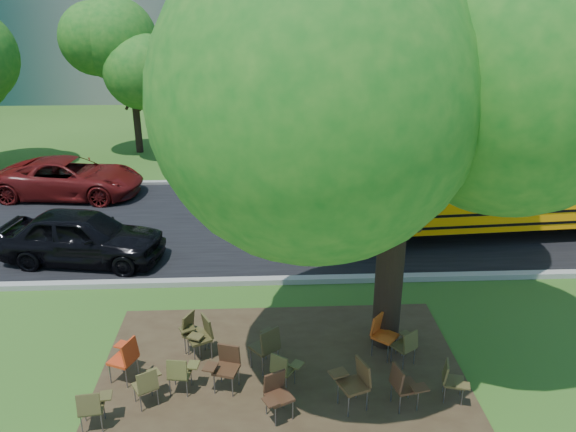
{
  "coord_description": "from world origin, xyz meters",
  "views": [
    {
      "loc": [
        0.7,
        -9.64,
        6.86
      ],
      "look_at": [
        1.35,
        4.32,
        1.3
      ],
      "focal_mm": 35.0,
      "sensor_mm": 36.0,
      "label": 1
    }
  ],
  "objects_px": {
    "main_tree": "(406,50)",
    "school_bus": "(519,180)",
    "chair_3": "(226,364)",
    "black_car": "(83,237)",
    "chair_5": "(277,392)",
    "chair_6": "(355,379)",
    "chair_0": "(92,406)",
    "chair_11": "(267,344)",
    "bg_car_red": "(70,178)",
    "chair_2": "(147,383)",
    "chair_7": "(404,384)",
    "chair_13": "(407,343)",
    "chair_1": "(180,372)",
    "chair_12": "(382,332)",
    "chair_4": "(283,367)",
    "chair_9": "(201,333)",
    "chair_10": "(193,330)",
    "chair_8": "(126,355)",
    "chair_14": "(452,378)"
  },
  "relations": [
    {
      "from": "chair_9",
      "to": "chair_10",
      "type": "height_order",
      "value": "chair_9"
    },
    {
      "from": "chair_1",
      "to": "chair_14",
      "type": "bearing_deg",
      "value": 3.1
    },
    {
      "from": "chair_6",
      "to": "chair_0",
      "type": "bearing_deg",
      "value": 73.58
    },
    {
      "from": "chair_0",
      "to": "school_bus",
      "type": "bearing_deg",
      "value": 30.04
    },
    {
      "from": "chair_8",
      "to": "chair_1",
      "type": "bearing_deg",
      "value": -88.36
    },
    {
      "from": "chair_10",
      "to": "school_bus",
      "type": "bearing_deg",
      "value": 148.79
    },
    {
      "from": "chair_2",
      "to": "chair_7",
      "type": "xyz_separation_m",
      "value": [
        4.49,
        -0.28,
        0.05
      ]
    },
    {
      "from": "chair_5",
      "to": "chair_6",
      "type": "bearing_deg",
      "value": 161.37
    },
    {
      "from": "chair_2",
      "to": "school_bus",
      "type": "bearing_deg",
      "value": 6.59
    },
    {
      "from": "chair_4",
      "to": "chair_11",
      "type": "xyz_separation_m",
      "value": [
        -0.29,
        0.6,
        0.12
      ]
    },
    {
      "from": "chair_5",
      "to": "black_car",
      "type": "xyz_separation_m",
      "value": [
        -5.07,
        6.34,
        0.21
      ]
    },
    {
      "from": "chair_1",
      "to": "black_car",
      "type": "distance_m",
      "value": 6.57
    },
    {
      "from": "chair_9",
      "to": "chair_13",
      "type": "bearing_deg",
      "value": -123.77
    },
    {
      "from": "chair_0",
      "to": "chair_14",
      "type": "height_order",
      "value": "chair_0"
    },
    {
      "from": "chair_11",
      "to": "chair_14",
      "type": "xyz_separation_m",
      "value": [
        3.27,
        -1.06,
        -0.11
      ]
    },
    {
      "from": "chair_0",
      "to": "chair_11",
      "type": "xyz_separation_m",
      "value": [
        2.92,
        1.51,
        0.09
      ]
    },
    {
      "from": "chair_9",
      "to": "bg_car_red",
      "type": "bearing_deg",
      "value": 2.33
    },
    {
      "from": "chair_4",
      "to": "main_tree",
      "type": "bearing_deg",
      "value": 66.56
    },
    {
      "from": "chair_8",
      "to": "chair_11",
      "type": "relative_size",
      "value": 0.97
    },
    {
      "from": "chair_5",
      "to": "chair_9",
      "type": "bearing_deg",
      "value": -78.18
    },
    {
      "from": "chair_3",
      "to": "chair_14",
      "type": "height_order",
      "value": "chair_3"
    },
    {
      "from": "main_tree",
      "to": "chair_9",
      "type": "bearing_deg",
      "value": -175.36
    },
    {
      "from": "school_bus",
      "to": "chair_12",
      "type": "xyz_separation_m",
      "value": [
        -5.33,
        -6.18,
        -1.09
      ]
    },
    {
      "from": "chair_14",
      "to": "chair_3",
      "type": "bearing_deg",
      "value": -82.31
    },
    {
      "from": "main_tree",
      "to": "chair_5",
      "type": "bearing_deg",
      "value": -137.62
    },
    {
      "from": "main_tree",
      "to": "chair_13",
      "type": "height_order",
      "value": "main_tree"
    },
    {
      "from": "chair_4",
      "to": "chair_8",
      "type": "relative_size",
      "value": 0.83
    },
    {
      "from": "chair_12",
      "to": "black_car",
      "type": "bearing_deg",
      "value": -82.18
    },
    {
      "from": "chair_4",
      "to": "chair_7",
      "type": "height_order",
      "value": "chair_7"
    },
    {
      "from": "chair_0",
      "to": "chair_1",
      "type": "bearing_deg",
      "value": 25.17
    },
    {
      "from": "chair_4",
      "to": "chair_6",
      "type": "xyz_separation_m",
      "value": [
        1.24,
        -0.54,
        0.11
      ]
    },
    {
      "from": "chair_5",
      "to": "chair_13",
      "type": "bearing_deg",
      "value": -179.23
    },
    {
      "from": "main_tree",
      "to": "school_bus",
      "type": "distance_m",
      "value": 8.83
    },
    {
      "from": "main_tree",
      "to": "chair_6",
      "type": "height_order",
      "value": "main_tree"
    },
    {
      "from": "chair_2",
      "to": "chair_7",
      "type": "distance_m",
      "value": 4.49
    },
    {
      "from": "chair_0",
      "to": "chair_11",
      "type": "relative_size",
      "value": 0.85
    },
    {
      "from": "chair_6",
      "to": "chair_12",
      "type": "bearing_deg",
      "value": -48.9
    },
    {
      "from": "chair_12",
      "to": "chair_1",
      "type": "bearing_deg",
      "value": -35.08
    },
    {
      "from": "chair_9",
      "to": "bg_car_red",
      "type": "height_order",
      "value": "bg_car_red"
    },
    {
      "from": "chair_3",
      "to": "black_car",
      "type": "xyz_separation_m",
      "value": [
        -4.16,
        5.53,
        0.19
      ]
    },
    {
      "from": "chair_1",
      "to": "chair_12",
      "type": "xyz_separation_m",
      "value": [
        3.89,
        0.99,
        0.07
      ]
    },
    {
      "from": "main_tree",
      "to": "chair_12",
      "type": "distance_m",
      "value": 5.42
    },
    {
      "from": "chair_0",
      "to": "bg_car_red",
      "type": "height_order",
      "value": "bg_car_red"
    },
    {
      "from": "school_bus",
      "to": "chair_9",
      "type": "bearing_deg",
      "value": -149.9
    },
    {
      "from": "bg_car_red",
      "to": "main_tree",
      "type": "bearing_deg",
      "value": -129.2
    },
    {
      "from": "chair_5",
      "to": "chair_13",
      "type": "height_order",
      "value": "chair_5"
    },
    {
      "from": "chair_3",
      "to": "chair_7",
      "type": "relative_size",
      "value": 1.02
    },
    {
      "from": "chair_4",
      "to": "chair_8",
      "type": "distance_m",
      "value": 2.96
    },
    {
      "from": "chair_5",
      "to": "chair_7",
      "type": "bearing_deg",
      "value": 155.9
    },
    {
      "from": "chair_1",
      "to": "chair_3",
      "type": "relative_size",
      "value": 0.9
    }
  ]
}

